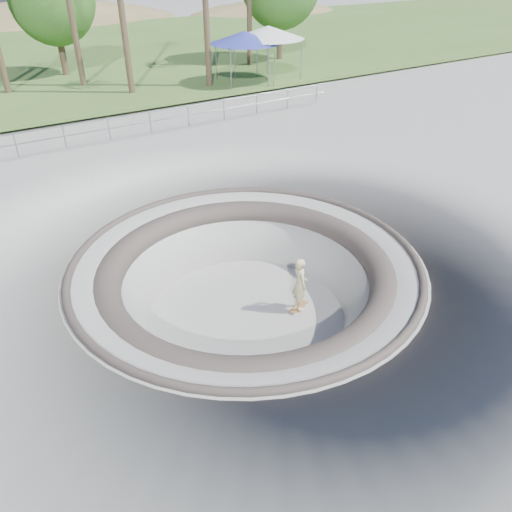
% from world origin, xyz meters
% --- Properties ---
extents(ground, '(180.00, 180.00, 0.00)m').
position_xyz_m(ground, '(0.00, 0.00, 0.00)').
color(ground, '#9D9C98').
rests_on(ground, ground).
extents(skate_bowl, '(14.00, 14.00, 4.10)m').
position_xyz_m(skate_bowl, '(0.00, 0.00, -1.83)').
color(skate_bowl, '#9D9C98').
rests_on(skate_bowl, ground).
extents(grass_strip, '(180.00, 36.00, 0.12)m').
position_xyz_m(grass_strip, '(0.00, 34.00, 0.22)').
color(grass_strip, '#426327').
rests_on(grass_strip, ground).
extents(distant_hills, '(103.20, 45.00, 28.60)m').
position_xyz_m(distant_hills, '(3.78, 57.17, -7.02)').
color(distant_hills, brown).
rests_on(distant_hills, ground).
extents(safety_railing, '(25.00, 0.06, 1.03)m').
position_xyz_m(safety_railing, '(0.00, 12.00, 0.69)').
color(safety_railing, gray).
rests_on(safety_railing, ground).
extents(skateboard, '(0.80, 0.43, 0.08)m').
position_xyz_m(skateboard, '(1.51, -0.69, -1.84)').
color(skateboard, '#9A6C3D').
rests_on(skateboard, ground).
extents(skater, '(0.59, 0.74, 1.77)m').
position_xyz_m(skater, '(1.51, -0.69, -0.94)').
color(skater, '#D4C089').
rests_on(skater, skateboard).
extents(canopy_white, '(6.29, 6.29, 3.26)m').
position_xyz_m(canopy_white, '(12.66, 18.00, 3.14)').
color(canopy_white, gray).
rests_on(canopy_white, ground).
extents(canopy_blue, '(5.98, 5.98, 3.07)m').
position_xyz_m(canopy_blue, '(10.89, 18.00, 2.97)').
color(canopy_blue, gray).
rests_on(canopy_blue, ground).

